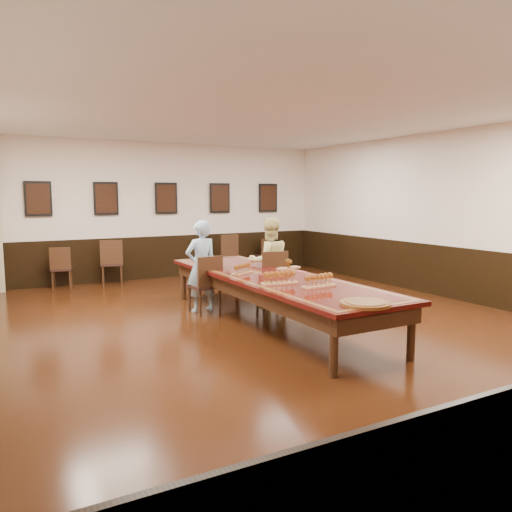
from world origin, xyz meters
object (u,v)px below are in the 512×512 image
spare_chair_c (225,255)px  spare_chair_d (262,254)px  person_woman (269,262)px  carved_platter (365,303)px  chair_man (204,284)px  conference_table (272,284)px  chair_woman (271,278)px  spare_chair_b (112,262)px  person_man (201,266)px  spare_chair_a (62,267)px

spare_chair_c → spare_chair_d: spare_chair_c is taller
person_woman → carved_platter: size_ratio=2.22×
chair_man → spare_chair_c: size_ratio=0.95×
spare_chair_c → conference_table: spare_chair_c is taller
chair_woman → spare_chair_b: size_ratio=1.00×
person_man → carved_platter: 3.58m
chair_man → spare_chair_c: spare_chair_c is taller
spare_chair_c → person_woman: bearing=72.7°
spare_chair_a → person_woman: 4.69m
conference_table → person_man: bearing=117.2°
conference_table → chair_woman: bearing=59.9°
spare_chair_b → conference_table: size_ratio=0.20×
spare_chair_c → person_woman: 3.43m
chair_woman → spare_chair_a: 4.75m
spare_chair_a → carved_platter: spare_chair_a is taller
spare_chair_c → person_man: person_man is taller
person_woman → spare_chair_d: bearing=-106.3°
spare_chair_c → person_man: bearing=53.1°
spare_chair_b → person_man: person_man is taller
chair_woman → spare_chair_c: size_ratio=0.98×
chair_man → conference_table: size_ratio=0.20×
spare_chair_b → spare_chair_d: spare_chair_b is taller
spare_chair_c → chair_man: bearing=54.1°
spare_chair_d → person_woman: (-1.93, -3.66, 0.36)m
chair_woman → person_man: (-1.24, 0.24, 0.28)m
chair_woman → person_woman: bearing=-90.0°
spare_chair_d → conference_table: bearing=48.5°
spare_chair_a → person_man: size_ratio=0.57×
spare_chair_c → spare_chair_d: size_ratio=1.20×
person_woman → conference_table: (-0.61, -1.12, -0.18)m
person_man → carved_platter: person_man is taller
chair_woman → person_woman: size_ratio=0.64×
conference_table → carved_platter: size_ratio=7.01×
chair_man → carved_platter: size_ratio=1.37×
spare_chair_a → spare_chair_b: bearing=-171.7°
spare_chair_d → conference_table: 5.42m
carved_platter → chair_woman: bearing=77.8°
spare_chair_a → spare_chair_d: bearing=-165.5°
chair_woman → spare_chair_b: (-1.99, 3.57, -0.00)m
spare_chair_b → spare_chair_c: bearing=-169.8°
spare_chair_a → spare_chair_b: 1.04m
spare_chair_a → spare_chair_c: size_ratio=0.87×
spare_chair_b → carved_platter: spare_chair_b is taller
spare_chair_a → person_man: person_man is taller
chair_man → spare_chair_c: (1.95, 3.32, 0.02)m
person_woman → chair_man: bearing=10.1°
chair_woman → spare_chair_a: (-3.03, 3.66, -0.06)m
chair_man → person_man: bearing=-90.0°
spare_chair_b → conference_table: 4.80m
person_man → conference_table: person_man is taller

